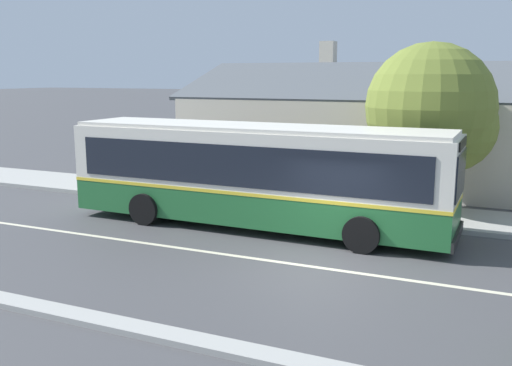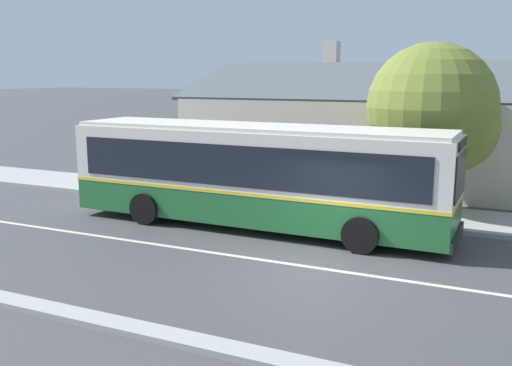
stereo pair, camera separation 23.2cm
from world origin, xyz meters
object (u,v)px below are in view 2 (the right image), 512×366
Objects in this scene: transit_bus at (256,173)px; bench_down_street at (255,187)px; bench_by_building at (161,182)px; street_tree_primary at (437,112)px.

bench_down_street is (-1.42, 3.03, -1.12)m from transit_bus.
bench_down_street is at bearing 7.71° from bench_by_building.
bench_by_building is at bearing -171.72° from street_tree_primary.
transit_bus is 7.45× the size of bench_by_building.
bench_down_street is (3.76, 0.51, 0.01)m from bench_by_building.
street_tree_primary reaches higher than transit_bus.
street_tree_primary reaches higher than bench_by_building.
street_tree_primary is (6.15, 0.93, 2.86)m from bench_down_street.
bench_by_building is 10.42m from street_tree_primary.
bench_by_building is at bearing -172.29° from bench_down_street.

